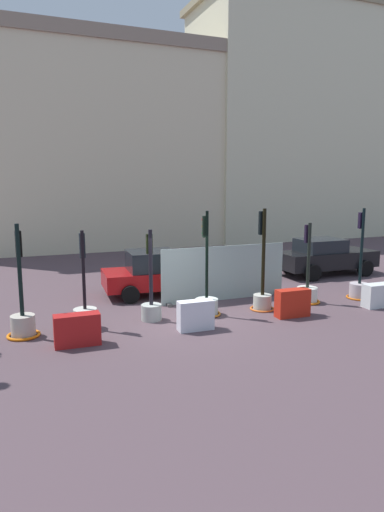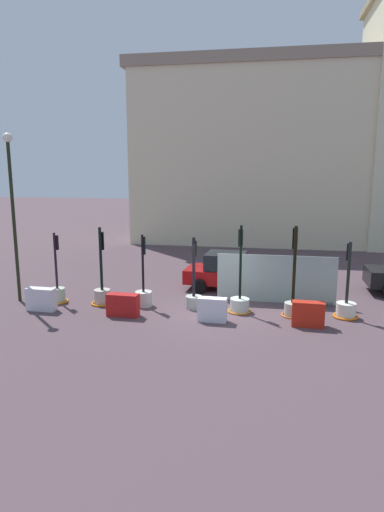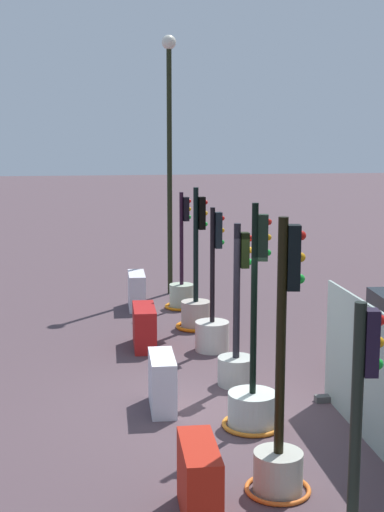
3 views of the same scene
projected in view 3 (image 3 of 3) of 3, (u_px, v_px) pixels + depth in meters
ground_plane at (223, 407)px, 11.28m from camera, size 120.00×120.00×0.00m
traffic_light_0 at (182, 290)px, 17.52m from camera, size 0.82×0.82×2.81m
traffic_light_1 at (196, 306)px, 15.71m from camera, size 0.88×0.88×3.06m
traffic_light_2 at (212, 326)px, 14.10m from camera, size 0.66×0.66×2.81m
traffic_light_3 at (237, 352)px, 12.17m from camera, size 0.61×0.61×2.75m
traffic_light_4 at (253, 397)px, 10.46m from camera, size 0.89×0.89×3.26m
traffic_light_5 at (280, 438)px, 8.53m from camera, size 0.80×0.80×3.29m
construction_barrier_0 at (137, 291)px, 17.48m from camera, size 1.11×0.42×0.86m
construction_barrier_1 at (144, 327)px, 14.31m from camera, size 1.16×0.46×0.82m
construction_barrier_2 at (162, 382)px, 11.13m from camera, size 1.02×0.40×0.85m
construction_barrier_3 at (199, 482)px, 7.96m from camera, size 1.08×0.42×0.86m
street_lamp_post at (169, 135)px, 18.45m from camera, size 0.36×0.36×6.59m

